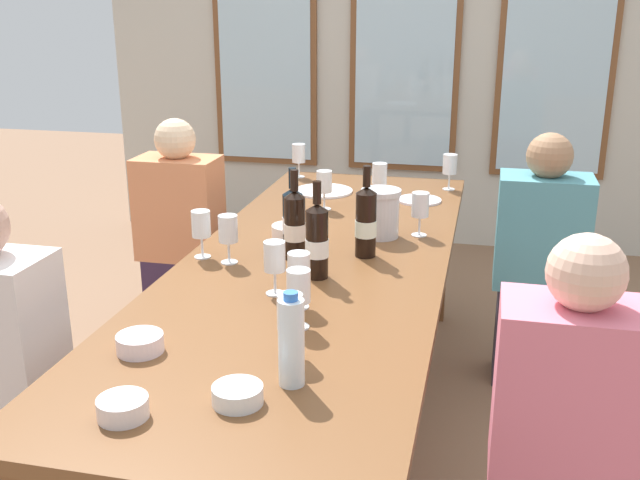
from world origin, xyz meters
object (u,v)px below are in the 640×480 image
(wine_glass_4, at_px, (299,271))
(wine_glass_6, at_px, (420,206))
(dining_table, at_px, (316,275))
(tasting_bowl_1, at_px, (140,343))
(wine_glass_1, at_px, (299,289))
(wine_glass_5, at_px, (450,165))
(white_plate_0, at_px, (419,200))
(wine_bottle_2, at_px, (293,219))
(wine_glass_2, at_px, (201,225))
(wine_glass_10, at_px, (275,259))
(wine_glass_9, at_px, (290,315))
(wine_glass_0, at_px, (299,155))
(wine_bottle_0, at_px, (317,241))
(metal_pitcher, at_px, (381,213))
(seated_person_1, at_px, (565,451))
(white_plate_1, at_px, (324,191))
(tasting_bowl_2, at_px, (290,231))
(seated_person_2, at_px, (181,241))
(tasting_bowl_0, at_px, (238,395))
(wine_bottle_1, at_px, (366,222))
(wine_bottle_3, at_px, (295,225))
(seated_person_3, at_px, (539,268))
(wine_glass_7, at_px, (324,183))
(wine_glass_8, at_px, (380,175))
(tasting_bowl_3, at_px, (123,408))
(wine_glass_3, at_px, (228,230))
(water_bottle, at_px, (291,341))

(wine_glass_4, bearing_deg, wine_glass_6, 70.41)
(dining_table, relative_size, tasting_bowl_1, 21.38)
(wine_glass_1, height_order, wine_glass_5, same)
(white_plate_0, xyz_separation_m, wine_bottle_2, (-0.39, -0.79, 0.11))
(wine_glass_2, xyz_separation_m, wine_glass_10, (0.35, -0.28, -0.00))
(wine_bottle_2, distance_m, wine_glass_9, 0.87)
(white_plate_0, height_order, wine_glass_0, wine_glass_0)
(wine_bottle_0, relative_size, wine_glass_2, 1.90)
(wine_glass_4, height_order, wine_glass_9, same)
(metal_pitcher, relative_size, wine_glass_6, 1.09)
(seated_person_1, bearing_deg, wine_glass_1, 170.20)
(wine_glass_1, distance_m, wine_glass_10, 0.26)
(white_plate_1, height_order, metal_pitcher, metal_pitcher)
(tasting_bowl_2, bearing_deg, wine_glass_5, 58.09)
(wine_glass_6, relative_size, seated_person_2, 0.16)
(tasting_bowl_0, xyz_separation_m, tasting_bowl_2, (-0.21, 1.24, 0.00))
(wine_bottle_1, relative_size, wine_glass_4, 1.92)
(tasting_bowl_0, distance_m, tasting_bowl_1, 0.39)
(dining_table, distance_m, tasting_bowl_2, 0.29)
(wine_bottle_2, height_order, wine_glass_9, wine_bottle_2)
(wine_glass_9, bearing_deg, wine_bottle_3, 103.84)
(white_plate_1, distance_m, seated_person_2, 0.72)
(white_plate_0, bearing_deg, tasting_bowl_1, -108.56)
(seated_person_3, bearing_deg, wine_bottle_1, -136.95)
(wine_bottle_3, bearing_deg, wine_glass_10, -86.04)
(wine_bottle_1, height_order, wine_glass_10, wine_bottle_1)
(wine_glass_5, height_order, wine_glass_9, same)
(wine_glass_7, bearing_deg, wine_glass_5, 43.18)
(wine_glass_6, height_order, wine_glass_10, same)
(wine_bottle_2, xyz_separation_m, wine_glass_2, (-0.30, -0.16, 0.00))
(seated_person_2, bearing_deg, wine_glass_8, 9.95)
(wine_glass_4, relative_size, wine_glass_8, 1.00)
(wine_glass_5, xyz_separation_m, seated_person_3, (0.42, -0.44, -0.34))
(seated_person_1, bearing_deg, white_plate_0, 108.91)
(wine_glass_1, xyz_separation_m, wine_glass_7, (-0.20, 1.22, 0.00))
(tasting_bowl_3, distance_m, wine_glass_10, 0.79)
(seated_person_2, relative_size, seated_person_3, 1.00)
(wine_bottle_1, bearing_deg, wine_glass_9, -94.04)
(dining_table, distance_m, wine_glass_9, 0.79)
(wine_bottle_0, distance_m, seated_person_3, 1.21)
(white_plate_0, distance_m, wine_glass_2, 1.18)
(wine_glass_3, bearing_deg, wine_bottle_3, 23.56)
(wine_bottle_0, relative_size, tasting_bowl_3, 2.86)
(water_bottle, relative_size, wine_glass_4, 1.38)
(wine_glass_1, distance_m, seated_person_2, 1.59)
(metal_pitcher, bearing_deg, tasting_bowl_0, -95.78)
(wine_glass_8, relative_size, seated_person_1, 0.16)
(metal_pitcher, relative_size, wine_bottle_0, 0.58)
(wine_bottle_2, distance_m, wine_glass_8, 0.79)
(wine_glass_3, bearing_deg, wine_bottle_2, 46.94)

